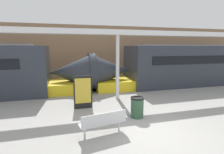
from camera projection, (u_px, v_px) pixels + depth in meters
ground_plane at (150, 130)px, 6.38m from camera, size 60.00×60.00×0.00m
station_wall at (96, 53)px, 16.51m from camera, size 56.00×0.20×5.00m
train_left at (192, 66)px, 14.35m from camera, size 16.87×2.93×3.20m
bench_near at (103, 121)px, 5.97m from camera, size 1.67×0.72×0.84m
trash_bin at (137, 107)px, 7.53m from camera, size 0.58×0.58×0.89m
poster_board at (83, 92)px, 8.57m from camera, size 0.91×0.07×1.64m
support_column_near at (118, 67)px, 10.13m from camera, size 0.21×0.21×3.68m
canopy_beam at (118, 32)px, 9.80m from camera, size 28.00×0.60×0.28m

